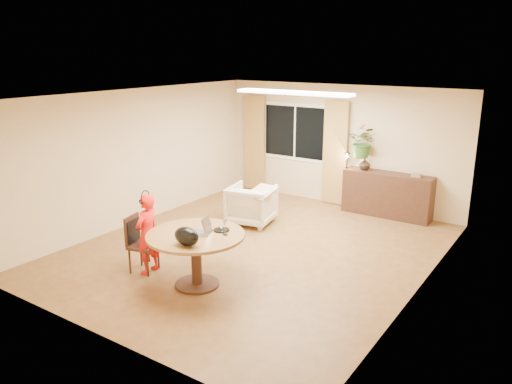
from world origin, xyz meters
TOP-DOWN VIEW (x-y plane):
  - floor at (0.00, 0.00)m, footprint 6.50×6.50m
  - ceiling at (0.00, 0.00)m, footprint 6.50×6.50m
  - wall_back at (0.00, 3.25)m, footprint 5.50×0.00m
  - wall_left at (-2.75, 0.00)m, footprint 0.00×6.50m
  - wall_right at (2.75, 0.00)m, footprint 0.00×6.50m
  - window at (-1.10, 3.23)m, footprint 1.70×0.03m
  - curtain_left at (-2.15, 3.15)m, footprint 0.55×0.08m
  - curtain_right at (-0.05, 3.15)m, footprint 0.55×0.08m
  - ceiling_panel at (0.00, 1.20)m, footprint 2.20×0.35m
  - dining_table at (0.05, -1.59)m, footprint 1.40×1.40m
  - dining_chair at (-0.94, -1.66)m, footprint 0.50×0.48m
  - child at (-0.85, -1.65)m, footprint 0.48×0.34m
  - laptop at (0.02, -1.56)m, footprint 0.46×0.38m
  - tumbler at (0.11, -1.35)m, footprint 0.08×0.08m
  - wine_glass at (0.42, -1.39)m, footprint 0.09×0.09m
  - pot_lid at (0.28, -1.28)m, footprint 0.28×0.28m
  - handbag at (0.24, -1.98)m, footprint 0.42×0.29m
  - armchair at (-0.82, 1.07)m, footprint 0.98×1.00m
  - throw at (-0.54, 1.00)m, footprint 0.51×0.60m
  - sideboard at (1.21, 3.01)m, footprint 1.80×0.44m
  - vase at (0.69, 3.01)m, footprint 0.27×0.27m
  - bouquet at (0.63, 3.01)m, footprint 0.63×0.56m
  - book_stack at (1.77, 3.01)m, footprint 0.22×0.19m
  - desk_lamp at (0.32, 2.96)m, footprint 0.17×0.17m

SIDE VIEW (x-z plane):
  - floor at x=0.00m, z-range 0.00..0.00m
  - armchair at x=-0.82m, z-range 0.00..0.77m
  - dining_chair at x=-0.94m, z-range 0.00..0.88m
  - sideboard at x=1.21m, z-range 0.00..0.90m
  - child at x=-0.85m, z-range 0.00..1.24m
  - dining_table at x=0.05m, z-range 0.23..1.02m
  - throw at x=-0.54m, z-range 0.77..0.80m
  - pot_lid at x=0.28m, z-range 0.79..0.83m
  - tumbler at x=0.11m, z-range 0.79..0.89m
  - wine_glass at x=0.42m, z-range 0.79..1.01m
  - handbag at x=0.24m, z-range 0.79..1.05m
  - laptop at x=0.02m, z-range 0.79..1.06m
  - book_stack at x=1.77m, z-range 0.90..0.98m
  - vase at x=0.69m, z-range 0.90..1.15m
  - desk_lamp at x=0.32m, z-range 0.90..1.24m
  - curtain_left at x=-2.15m, z-range 0.02..2.27m
  - curtain_right at x=-0.05m, z-range 0.02..2.27m
  - wall_back at x=0.00m, z-range -1.45..4.05m
  - wall_left at x=-2.75m, z-range -1.95..4.55m
  - wall_right at x=2.75m, z-range -1.95..4.55m
  - bouquet at x=0.63m, z-range 1.15..1.81m
  - window at x=-1.10m, z-range 0.85..2.15m
  - ceiling_panel at x=0.00m, z-range 2.54..2.59m
  - ceiling at x=0.00m, z-range 2.60..2.60m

